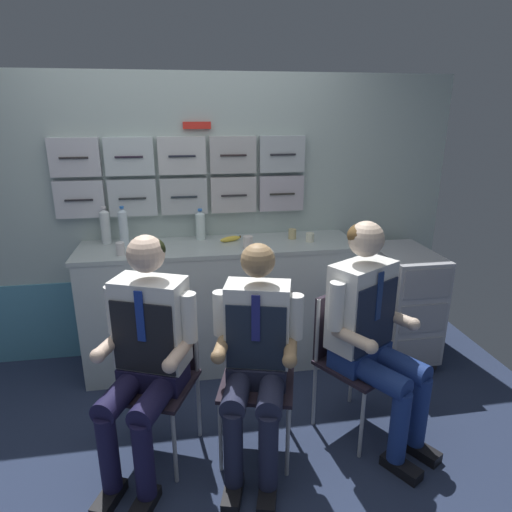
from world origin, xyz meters
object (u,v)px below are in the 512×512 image
(service_trolley, at_px, (402,301))
(folding_chair_left, at_px, (161,363))
(crew_member_right, at_px, (256,351))
(water_bottle_short, at_px, (123,227))
(snack_banana, at_px, (230,239))
(coffee_cup_white, at_px, (292,234))
(folding_chair_by_counter, at_px, (347,345))
(folding_chair_right, at_px, (259,360))
(crew_member_by_counter, at_px, (371,324))
(crew_member_left, at_px, (145,347))

(service_trolley, height_order, folding_chair_left, service_trolley)
(crew_member_right, height_order, water_bottle_short, crew_member_right)
(folding_chair_left, relative_size, snack_banana, 4.97)
(coffee_cup_white, bearing_deg, folding_chair_by_counter, -81.66)
(service_trolley, relative_size, folding_chair_right, 1.02)
(crew_member_right, relative_size, snack_banana, 7.24)
(service_trolley, bearing_deg, crew_member_by_counter, -127.48)
(crew_member_left, relative_size, snack_banana, 7.53)
(crew_member_right, bearing_deg, service_trolley, 35.18)
(crew_member_right, bearing_deg, folding_chair_by_counter, 21.38)
(folding_chair_left, distance_m, folding_chair_by_counter, 1.10)
(folding_chair_left, height_order, water_bottle_short, water_bottle_short)
(crew_member_by_counter, bearing_deg, folding_chair_left, 174.11)
(crew_member_right, bearing_deg, crew_member_left, 172.59)
(folding_chair_right, bearing_deg, service_trolley, 31.18)
(coffee_cup_white, bearing_deg, crew_member_by_counter, -78.46)
(folding_chair_by_counter, bearing_deg, snack_banana, 124.01)
(folding_chair_by_counter, height_order, water_bottle_short, water_bottle_short)
(folding_chair_right, xyz_separation_m, crew_member_by_counter, (0.63, -0.06, 0.20))
(service_trolley, bearing_deg, snack_banana, 171.18)
(crew_member_left, height_order, coffee_cup_white, crew_member_left)
(water_bottle_short, bearing_deg, folding_chair_right, -51.10)
(service_trolley, xyz_separation_m, folding_chair_by_counter, (-0.71, -0.69, 0.06))
(snack_banana, bearing_deg, folding_chair_by_counter, -55.99)
(water_bottle_short, bearing_deg, crew_member_by_counter, -36.34)
(folding_chair_left, bearing_deg, folding_chair_right, -6.58)
(folding_chair_left, bearing_deg, service_trolley, 21.16)
(crew_member_by_counter, bearing_deg, coffee_cup_white, 101.54)
(folding_chair_by_counter, relative_size, coffee_cup_white, 11.57)
(service_trolley, relative_size, water_bottle_short, 3.07)
(folding_chair_by_counter, bearing_deg, water_bottle_short, 145.83)
(folding_chair_by_counter, xyz_separation_m, snack_banana, (-0.60, 0.89, 0.45))
(crew_member_right, relative_size, coffee_cup_white, 16.86)
(crew_member_right, distance_m, water_bottle_short, 1.45)
(folding_chair_left, distance_m, crew_member_right, 0.57)
(crew_member_by_counter, bearing_deg, water_bottle_short, 143.66)
(folding_chair_by_counter, xyz_separation_m, water_bottle_short, (-1.36, 0.93, 0.56))
(crew_member_right, distance_m, crew_member_by_counter, 0.69)
(folding_chair_left, height_order, folding_chair_by_counter, same)
(folding_chair_right, bearing_deg, crew_member_right, -105.50)
(folding_chair_left, xyz_separation_m, water_bottle_short, (-0.26, 0.94, 0.56))
(crew_member_left, xyz_separation_m, folding_chair_by_counter, (1.17, 0.16, -0.19))
(folding_chair_left, height_order, coffee_cup_white, coffee_cup_white)
(crew_member_left, distance_m, snack_banana, 1.22)
(folding_chair_left, bearing_deg, crew_member_right, -23.54)
(crew_member_by_counter, distance_m, coffee_cup_white, 1.08)
(crew_member_by_counter, height_order, snack_banana, crew_member_by_counter)
(coffee_cup_white, relative_size, snack_banana, 0.43)
(folding_chair_right, distance_m, snack_banana, 1.07)
(service_trolley, bearing_deg, folding_chair_by_counter, -135.93)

